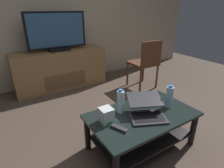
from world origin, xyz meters
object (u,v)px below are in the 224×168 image
(television, at_px, (57,33))
(router_box, at_px, (106,115))
(cell_phone, at_px, (105,111))
(soundbar_remote, at_px, (141,102))
(coffee_table, at_px, (142,124))
(dining_chair, at_px, (146,61))
(water_bottle_far, at_px, (169,97))
(media_cabinet, at_px, (61,69))
(tv_remote, at_px, (119,128))
(water_bottle_near, at_px, (120,102))
(laptop, at_px, (147,110))

(television, xyz_separation_m, router_box, (-0.17, -1.90, -0.51))
(cell_phone, height_order, soundbar_remote, soundbar_remote)
(coffee_table, xyz_separation_m, dining_chair, (1.06, 1.14, 0.22))
(water_bottle_far, distance_m, cell_phone, 0.68)
(coffee_table, relative_size, television, 1.08)
(coffee_table, distance_m, soundbar_remote, 0.27)
(media_cabinet, distance_m, cell_phone, 1.77)
(cell_phone, xyz_separation_m, tv_remote, (-0.04, -0.31, 0.01))
(router_box, bearing_deg, cell_phone, 63.64)
(television, relative_size, cell_phone, 7.05)
(television, xyz_separation_m, water_bottle_near, (0.04, -1.83, -0.47))
(dining_chair, distance_m, water_bottle_far, 1.39)
(cell_phone, bearing_deg, laptop, -59.70)
(dining_chair, height_order, laptop, dining_chair)
(router_box, relative_size, tv_remote, 0.87)
(router_box, xyz_separation_m, water_bottle_far, (0.70, -0.11, 0.05))
(television, relative_size, router_box, 7.06)
(water_bottle_far, bearing_deg, soundbar_remote, 130.33)
(media_cabinet, bearing_deg, soundbar_remote, -79.28)
(router_box, height_order, water_bottle_far, water_bottle_far)
(water_bottle_near, bearing_deg, laptop, -45.20)
(dining_chair, relative_size, laptop, 1.81)
(water_bottle_near, xyz_separation_m, tv_remote, (-0.17, -0.23, -0.11))
(dining_chair, bearing_deg, coffee_table, -132.73)
(water_bottle_near, distance_m, water_bottle_far, 0.52)
(dining_chair, relative_size, water_bottle_far, 3.56)
(water_bottle_near, bearing_deg, tv_remote, -126.08)
(router_box, bearing_deg, television, 85.01)
(media_cabinet, xyz_separation_m, water_bottle_far, (0.53, -2.03, 0.18))
(media_cabinet, relative_size, soundbar_remote, 9.89)
(media_cabinet, relative_size, dining_chair, 1.81)
(laptop, height_order, soundbar_remote, laptop)
(coffee_table, bearing_deg, laptop, -64.59)
(media_cabinet, xyz_separation_m, cell_phone, (-0.09, -1.77, 0.07))
(media_cabinet, height_order, soundbar_remote, media_cabinet)
(tv_remote, bearing_deg, router_box, 81.26)
(dining_chair, bearing_deg, soundbar_remote, -133.75)
(coffee_table, relative_size, water_bottle_near, 4.31)
(media_cabinet, relative_size, router_box, 11.31)
(soundbar_remote, bearing_deg, water_bottle_near, -172.68)
(media_cabinet, bearing_deg, water_bottle_far, -75.41)
(media_cabinet, distance_m, dining_chair, 1.53)
(dining_chair, bearing_deg, router_box, -143.22)
(media_cabinet, distance_m, water_bottle_near, 1.86)
(television, distance_m, tv_remote, 2.14)
(water_bottle_near, height_order, soundbar_remote, water_bottle_near)
(coffee_table, distance_m, television, 2.11)
(media_cabinet, distance_m, television, 0.65)
(coffee_table, distance_m, media_cabinet, 2.01)
(dining_chair, distance_m, soundbar_remote, 1.33)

